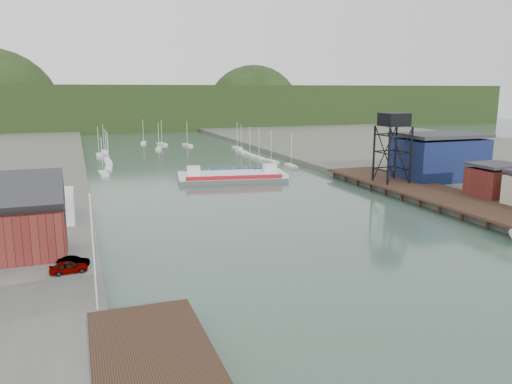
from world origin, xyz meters
TOP-DOWN VIEW (x-y plane):
  - ground at (0.00, 0.00)m, footprint 600.00×600.00m
  - east_land at (92.00, 80.00)m, footprint 120.00×400.00m
  - west_quay at (-40.00, 20.00)m, footprint 16.00×80.00m
  - west_stage at (-29.00, 0.00)m, footprint 10.00×18.00m
  - east_pier at (37.00, 45.00)m, footprint 14.00×70.00m
  - harbor_building at (-42.00, 30.00)m, footprint 12.20×8.20m
  - white_shed at (-44.00, 50.00)m, footprint 18.00×12.00m
  - flagpole at (-33.00, 10.00)m, footprint 0.16×0.16m
  - lift_tower at (35.00, 58.00)m, footprint 6.50×6.50m
  - blue_shed at (50.00, 60.00)m, footprint 20.50×14.50m
  - marina_sailboats at (0.08, 138.46)m, footprint 57.71×92.65m
  - distant_hills at (-3.98, 301.35)m, footprint 500.00×120.00m
  - chain_ferry at (3.81, 83.44)m, footprint 29.24×15.61m
  - car_west_a at (-35.79, 21.76)m, footprint 4.56×2.17m
  - car_west_b at (-35.25, 24.00)m, footprint 4.01×1.90m

SIDE VIEW (x-z plane):
  - ground at x=0.00m, z-range 0.00..0.00m
  - east_land at x=92.00m, z-range -1.60..1.60m
  - marina_sailboats at x=0.08m, z-range -0.10..0.80m
  - west_quay at x=-40.00m, z-range 0.00..1.60m
  - west_stage at x=-29.00m, z-range 0.00..1.80m
  - chain_ferry at x=3.81m, z-range -0.85..3.15m
  - east_pier at x=37.00m, z-range 0.67..3.12m
  - car_west_b at x=-35.25m, z-range 1.60..2.87m
  - car_west_a at x=-35.79m, z-range 1.60..3.10m
  - white_shed at x=-44.00m, z-range 1.60..6.10m
  - harbor_building at x=-42.00m, z-range 1.64..10.54m
  - blue_shed at x=50.00m, z-range 1.41..12.71m
  - flagpole at x=-33.00m, z-range 1.60..13.60m
  - distant_hills at x=-3.98m, z-range -29.62..50.38m
  - lift_tower at x=35.00m, z-range 7.65..23.65m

